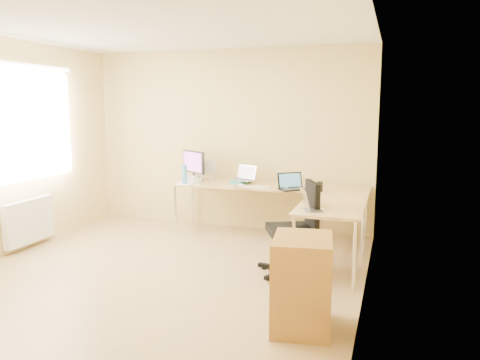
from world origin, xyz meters
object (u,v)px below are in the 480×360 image
(laptop_black, at_px, (293,181))
(mug, at_px, (199,182))
(keyboard, at_px, (255,187))
(laptop_return, at_px, (314,202))
(office_chair, at_px, (290,229))
(water_bottle, at_px, (184,174))
(laptop_center, at_px, (243,173))
(monitor, at_px, (194,166))
(desk_main, at_px, (269,211))
(desk_fan, at_px, (211,170))
(cabinet, at_px, (302,285))
(desk_return, at_px, (331,236))

(laptop_black, xyz_separation_m, mug, (-1.29, -0.03, -0.07))
(mug, bearing_deg, keyboard, 0.00)
(laptop_return, xyz_separation_m, office_chair, (-0.26, 0.11, -0.33))
(mug, bearing_deg, water_bottle, 180.00)
(laptop_center, distance_m, keyboard, 0.44)
(office_chair, bearing_deg, laptop_center, 100.22)
(mug, distance_m, laptop_return, 2.10)
(monitor, distance_m, mug, 0.42)
(laptop_black, xyz_separation_m, keyboard, (-0.50, -0.03, -0.10))
(desk_main, height_order, desk_fan, desk_fan)
(desk_fan, bearing_deg, laptop_black, -19.13)
(laptop_return, bearing_deg, mug, 33.83)
(laptop_center, relative_size, desk_fan, 1.19)
(laptop_return, relative_size, office_chair, 0.29)
(monitor, relative_size, laptop_center, 1.63)
(laptop_return, bearing_deg, laptop_black, -1.32)
(office_chair, bearing_deg, desk_fan, 109.55)
(mug, height_order, cabinet, mug)
(water_bottle, xyz_separation_m, office_chair, (1.71, -1.04, -0.36))
(desk_main, xyz_separation_m, laptop_center, (-0.38, 0.03, 0.51))
(laptop_center, bearing_deg, office_chair, -34.86)
(desk_main, xyz_separation_m, water_bottle, (-1.13, -0.30, 0.50))
(keyboard, relative_size, cabinet, 0.50)
(desk_return, bearing_deg, office_chair, -139.57)
(desk_fan, relative_size, cabinet, 0.33)
(desk_main, height_order, desk_return, same)
(desk_fan, relative_size, office_chair, 0.26)
(laptop_center, bearing_deg, laptop_return, -30.36)
(keyboard, xyz_separation_m, laptop_return, (0.97, -1.15, 0.09))
(desk_return, bearing_deg, laptop_black, 129.33)
(laptop_black, height_order, desk_fan, desk_fan)
(laptop_return, bearing_deg, desk_fan, 24.15)
(laptop_black, xyz_separation_m, laptop_return, (0.47, -1.17, -0.01))
(desk_main, xyz_separation_m, office_chair, (0.58, -1.34, 0.14))
(monitor, bearing_deg, laptop_center, 34.95)
(water_bottle, height_order, cabinet, water_bottle)
(cabinet, bearing_deg, water_bottle, 124.94)
(laptop_center, relative_size, water_bottle, 1.17)
(laptop_center, bearing_deg, desk_return, -17.32)
(laptop_center, distance_m, laptop_return, 1.92)
(laptop_black, distance_m, mug, 1.29)
(water_bottle, height_order, desk_fan, water_bottle)
(keyboard, bearing_deg, desk_return, -39.89)
(desk_main, distance_m, laptop_center, 0.64)
(monitor, distance_m, laptop_black, 1.54)
(keyboard, bearing_deg, mug, 172.71)
(office_chair, bearing_deg, cabinet, -98.26)
(office_chair, bearing_deg, keyboard, 99.26)
(laptop_black, xyz_separation_m, office_chair, (0.20, -1.06, -0.34))
(desk_main, relative_size, laptop_center, 8.49)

